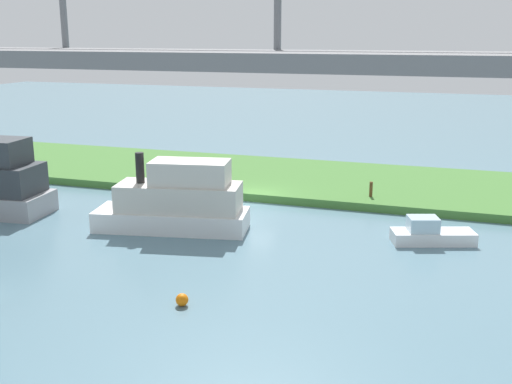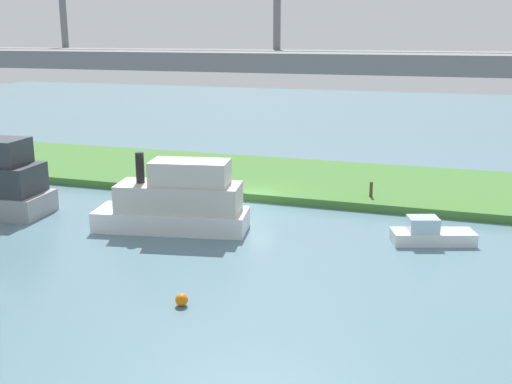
# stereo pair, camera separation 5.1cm
# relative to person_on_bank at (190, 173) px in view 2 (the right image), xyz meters

# --- Properties ---
(ground_plane) EXTENTS (160.00, 160.00, 0.00)m
(ground_plane) POSITION_rel_person_on_bank_xyz_m (-5.04, 1.41, -1.20)
(ground_plane) COLOR slate
(grassy_bank) EXTENTS (80.00, 12.00, 0.50)m
(grassy_bank) POSITION_rel_person_on_bank_xyz_m (-5.04, -4.59, -0.95)
(grassy_bank) COLOR #427533
(grassy_bank) RESTS_ON ground
(person_on_bank) EXTENTS (0.50, 0.50, 1.39)m
(person_on_bank) POSITION_rel_person_on_bank_xyz_m (0.00, 0.00, 0.00)
(person_on_bank) COLOR #2D334C
(person_on_bank) RESTS_ON grassy_bank
(mooring_post) EXTENTS (0.20, 0.20, 0.93)m
(mooring_post) POSITION_rel_person_on_bank_xyz_m (-12.03, -0.35, -0.24)
(mooring_post) COLOR brown
(mooring_post) RESTS_ON grassy_bank
(skiff_small) EXTENTS (8.51, 4.18, 4.17)m
(skiff_small) POSITION_rel_person_on_bank_xyz_m (-2.90, 8.09, 0.34)
(skiff_small) COLOR white
(skiff_small) RESTS_ON ground
(motorboat_white) EXTENTS (4.33, 2.68, 1.36)m
(motorboat_white) POSITION_rel_person_on_bank_xyz_m (-15.98, 6.06, -0.72)
(motorboat_white) COLOR white
(motorboat_white) RESTS_ON ground
(marker_buoy) EXTENTS (0.50, 0.50, 0.50)m
(marker_buoy) POSITION_rel_person_on_bank_xyz_m (-7.31, 16.88, -0.95)
(marker_buoy) COLOR orange
(marker_buoy) RESTS_ON ground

